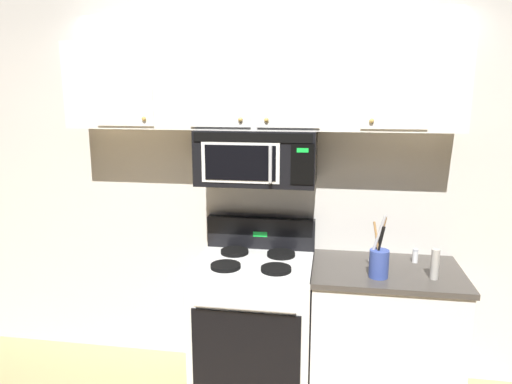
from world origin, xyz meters
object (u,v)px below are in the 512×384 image
utensil_crock_blue (379,261)px  salt_shaker (415,256)px  stove_range (254,322)px  pepper_mill (435,264)px  over_range_microwave (257,156)px

utensil_crock_blue → salt_shaker: (0.26, 0.29, -0.05)m
stove_range → salt_shaker: size_ratio=12.27×
salt_shaker → pepper_mill: size_ratio=0.50×
salt_shaker → utensil_crock_blue: bearing=-131.4°
stove_range → over_range_microwave: over_range_microwave is taller
over_range_microwave → pepper_mill: size_ratio=4.14×
over_range_microwave → salt_shaker: bearing=1.8°
stove_range → over_range_microwave: (-0.00, 0.12, 1.11)m
utensil_crock_blue → pepper_mill: size_ratio=2.09×
salt_shaker → pepper_mill: pepper_mill is taller
over_range_microwave → salt_shaker: size_ratio=8.33×
utensil_crock_blue → pepper_mill: bearing=3.7°
stove_range → utensil_crock_blue: bearing=-10.4°
stove_range → salt_shaker: stove_range is taller
pepper_mill → stove_range: bearing=173.7°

